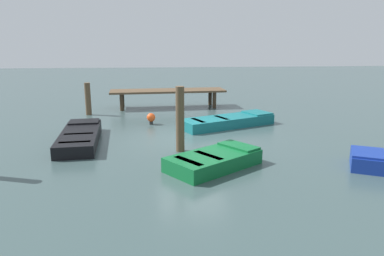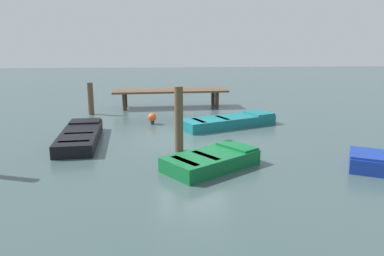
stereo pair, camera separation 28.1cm
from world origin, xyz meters
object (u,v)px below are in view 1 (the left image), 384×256
at_px(rowboat_black, 80,136).
at_px(mooring_piling_mid_right, 88,99).
at_px(rowboat_teal, 228,121).
at_px(mooring_piling_far_right, 180,119).
at_px(marker_buoy, 151,118).
at_px(rowboat_green, 214,160).
at_px(dock_segment, 168,92).

xyz_separation_m(rowboat_black, mooring_piling_mid_right, (-0.59, 5.08, 0.55)).
bearing_deg(rowboat_teal, rowboat_black, 175.77).
distance_m(rowboat_teal, mooring_piling_far_right, 4.09).
xyz_separation_m(rowboat_black, rowboat_teal, (5.59, 1.98, -0.00)).
height_order(mooring_piling_mid_right, marker_buoy, mooring_piling_mid_right).
distance_m(rowboat_teal, mooring_piling_mid_right, 6.93).
bearing_deg(rowboat_green, rowboat_black, 108.91).
bearing_deg(mooring_piling_mid_right, rowboat_black, -83.40).
bearing_deg(rowboat_green, marker_buoy, 72.01).
relative_size(dock_segment, mooring_piling_far_right, 2.95).
distance_m(rowboat_black, rowboat_teal, 5.93).
bearing_deg(mooring_piling_mid_right, marker_buoy, -38.95).
height_order(dock_segment, marker_buoy, dock_segment).
bearing_deg(rowboat_teal, rowboat_green, -129.36).
bearing_deg(marker_buoy, rowboat_green, -72.55).
bearing_deg(rowboat_black, mooring_piling_mid_right, 1.78).
distance_m(rowboat_black, mooring_piling_mid_right, 5.14).
distance_m(dock_segment, rowboat_teal, 5.30).
relative_size(mooring_piling_far_right, marker_buoy, 4.30).
relative_size(dock_segment, marker_buoy, 12.71).
bearing_deg(rowboat_black, marker_buoy, -47.13).
bearing_deg(rowboat_black, mooring_piling_far_right, -116.71).
relative_size(rowboat_black, rowboat_green, 1.37).
bearing_deg(marker_buoy, rowboat_teal, -11.92).
distance_m(rowboat_black, rowboat_green, 5.16).
height_order(rowboat_black, rowboat_teal, same).
bearing_deg(rowboat_black, dock_segment, -30.85).
distance_m(mooring_piling_far_right, marker_buoy, 4.19).
relative_size(mooring_piling_mid_right, mooring_piling_far_right, 0.74).
distance_m(rowboat_green, marker_buoy, 5.93).
height_order(rowboat_teal, rowboat_green, same).
xyz_separation_m(mooring_piling_mid_right, mooring_piling_far_right, (3.96, -6.44, 0.26)).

